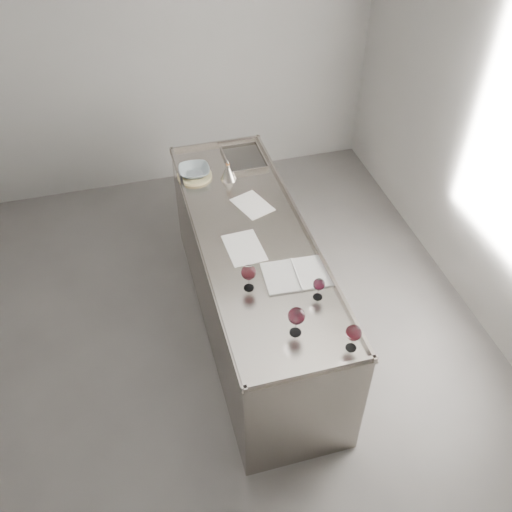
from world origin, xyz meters
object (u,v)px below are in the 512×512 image
object	(u,v)px
wine_glass_small	(319,285)
wine_glass_right	(353,333)
notebook	(296,275)
wine_glass_left	(249,273)
wine_funnel	(228,173)
ceramic_bowl	(194,171)
wine_glass_middle	(296,317)
counter	(253,283)

from	to	relation	value
wine_glass_small	wine_glass_right	bearing A→B (deg)	-83.51
wine_glass_small	notebook	xyz separation A→B (m)	(-0.07, 0.21, -0.10)
wine_glass_left	wine_glass_small	distance (m)	0.43
wine_glass_small	wine_funnel	size ratio (longest dim) A/B	0.83
wine_glass_left	ceramic_bowl	bearing A→B (deg)	94.42
notebook	wine_funnel	size ratio (longest dim) A/B	2.40
wine_glass_small	ceramic_bowl	xyz separation A→B (m)	(-0.48, 1.45, -0.06)
wine_funnel	wine_glass_small	bearing A→B (deg)	-80.01
wine_glass_small	wine_funnel	distance (m)	1.37
wine_glass_middle	wine_funnel	size ratio (longest dim) A/B	1.09
counter	wine_glass_left	size ratio (longest dim) A/B	13.27
wine_glass_left	notebook	bearing A→B (deg)	5.00
wine_glass_small	notebook	size ratio (longest dim) A/B	0.34
wine_glass_small	ceramic_bowl	distance (m)	1.53
wine_glass_left	wine_glass_small	world-z (taller)	wine_glass_left
wine_glass_left	notebook	distance (m)	0.34
ceramic_bowl	counter	bearing A→B (deg)	-72.06
wine_glass_right	ceramic_bowl	world-z (taller)	wine_glass_right
wine_glass_right	wine_funnel	size ratio (longest dim) A/B	0.99
wine_glass_middle	wine_glass_small	distance (m)	0.32
wine_glass_middle	wine_funnel	xyz separation A→B (m)	(-0.02, 1.58, -0.08)
wine_glass_left	wine_glass_middle	bearing A→B (deg)	-68.12
notebook	wine_glass_left	bearing A→B (deg)	-171.41
wine_glass_small	notebook	world-z (taller)	wine_glass_small
wine_glass_right	notebook	size ratio (longest dim) A/B	0.41
wine_glass_left	wine_glass_right	world-z (taller)	wine_glass_left
wine_glass_middle	wine_glass_left	bearing A→B (deg)	111.88
counter	wine_glass_small	bearing A→B (deg)	-71.13
wine_glass_right	notebook	distance (m)	0.65
notebook	wine_glass_right	bearing A→B (deg)	-76.24
ceramic_bowl	wine_funnel	distance (m)	0.26
wine_glass_middle	notebook	size ratio (longest dim) A/B	0.45
notebook	wine_funnel	xyz separation A→B (m)	(-0.17, 1.14, 0.05)
wine_glass_right	notebook	bearing A→B (deg)	100.16
wine_glass_middle	wine_glass_right	xyz separation A→B (m)	(0.27, -0.19, -0.01)
wine_glass_right	wine_glass_left	bearing A→B (deg)	125.67
wine_glass_right	wine_glass_small	size ratio (longest dim) A/B	1.19
counter	notebook	world-z (taller)	counter
ceramic_bowl	wine_glass_right	bearing A→B (deg)	-74.17
counter	notebook	distance (m)	0.67
wine_funnel	wine_glass_right	bearing A→B (deg)	-80.82
wine_glass_left	wine_funnel	distance (m)	1.17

